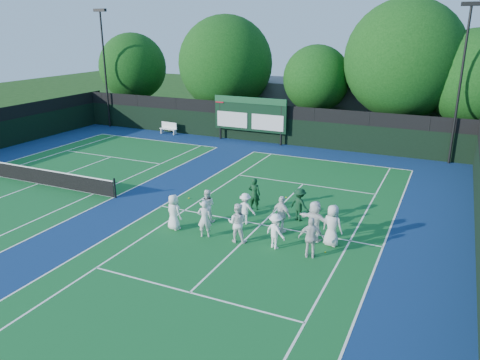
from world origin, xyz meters
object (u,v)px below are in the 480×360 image
at_px(scoreboard, 250,115).
at_px(bench, 169,128).
at_px(coach_left, 254,194).
at_px(tennis_net, 38,176).

xyz_separation_m(scoreboard, bench, (-7.40, -0.21, -1.66)).
distance_m(scoreboard, coach_left, 14.36).
xyz_separation_m(scoreboard, tennis_net, (-6.99, -14.59, -1.70)).
bearing_deg(tennis_net, bench, 91.66).
relative_size(scoreboard, bench, 3.74).
bearing_deg(bench, coach_left, -43.67).
bearing_deg(coach_left, bench, -49.54).
xyz_separation_m(tennis_net, bench, (-0.42, 14.37, 0.04)).
height_order(scoreboard, coach_left, scoreboard).
distance_m(tennis_net, bench, 14.38).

